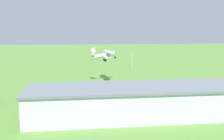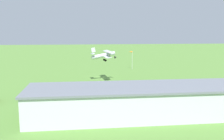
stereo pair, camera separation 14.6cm
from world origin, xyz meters
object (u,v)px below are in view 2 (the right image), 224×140
biplane (104,55)px  car_green (26,96)px  person_by_parked_cars (38,99)px  hangar (139,101)px  person_walking_on_apron (195,91)px  windsock (131,53)px

biplane → car_green: bearing=44.7°
biplane → car_green: 27.33m
biplane → car_green: (18.78, 18.56, -7.05)m
person_by_parked_cars → hangar: bearing=151.8°
biplane → car_green: biplane is taller
person_by_parked_cars → person_walking_on_apron: (-35.45, -2.39, 0.06)m
car_green → person_by_parked_cars: person_by_parked_cars is taller
biplane → person_by_parked_cars: 27.55m
person_walking_on_apron → windsock: 42.55m
person_walking_on_apron → windsock: (7.22, -41.59, 5.33)m
person_walking_on_apron → windsock: bearing=-80.2°
hangar → person_walking_on_apron: (-16.36, -12.61, -1.81)m
biplane → person_walking_on_apron: 28.18m
car_green → windsock: 51.89m
biplane → person_walking_on_apron: size_ratio=5.17×
person_by_parked_cars → car_green: bearing=-44.2°
person_walking_on_apron → hangar: bearing=37.6°
person_by_parked_cars → windsock: windsock is taller
person_by_parked_cars → person_walking_on_apron: bearing=-176.1°
biplane → person_by_parked_cars: bearing=53.5°
hangar → person_by_parked_cars: size_ratio=23.55×
hangar → biplane: size_ratio=4.26×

